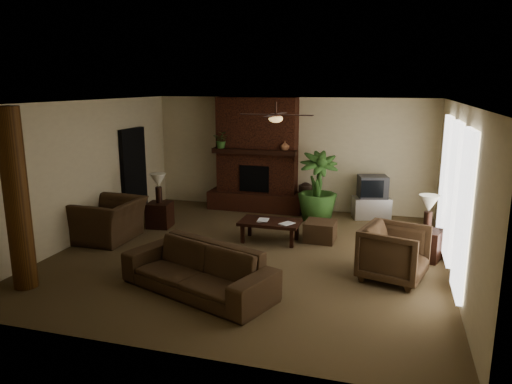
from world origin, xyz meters
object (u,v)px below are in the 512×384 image
(armchair_left, at_px, (109,213))
(sofa, at_px, (198,262))
(floor_plant, at_px, (317,202))
(coffee_table, at_px, (270,224))
(floor_vase, at_px, (305,196))
(lamp_right, at_px, (429,206))
(armchair_right, at_px, (394,251))
(ottoman, at_px, (320,231))
(lamp_left, at_px, (158,182))
(tv_stand, at_px, (371,208))
(side_table_left, at_px, (160,215))
(side_table_right, at_px, (426,244))
(log_column, at_px, (17,200))

(armchair_left, bearing_deg, sofa, 56.80)
(floor_plant, bearing_deg, coffee_table, -110.89)
(floor_vase, height_order, lamp_right, lamp_right)
(armchair_right, bearing_deg, lamp_right, -11.33)
(ottoman, distance_m, floor_vase, 2.14)
(lamp_right, bearing_deg, lamp_left, 174.44)
(sofa, xyz_separation_m, armchair_right, (2.86, 1.31, 0.01))
(tv_stand, relative_size, floor_vase, 1.10)
(ottoman, distance_m, side_table_left, 3.57)
(floor_plant, bearing_deg, armchair_right, -60.50)
(coffee_table, bearing_deg, side_table_left, 173.46)
(lamp_right, bearing_deg, armchair_left, -174.46)
(tv_stand, distance_m, side_table_left, 4.93)
(side_table_right, bearing_deg, floor_vase, 136.72)
(tv_stand, bearing_deg, floor_plant, -170.06)
(sofa, xyz_separation_m, side_table_right, (3.42, 2.44, -0.21))
(log_column, xyz_separation_m, armchair_right, (5.53, 1.90, -0.91))
(lamp_left, distance_m, side_table_right, 5.66)
(log_column, height_order, coffee_table, log_column)
(log_column, bearing_deg, side_table_right, 26.41)
(floor_plant, relative_size, side_table_right, 2.92)
(floor_vase, relative_size, lamp_right, 1.18)
(sofa, height_order, floor_plant, sofa)
(floor_vase, distance_m, floor_plant, 0.70)
(sofa, relative_size, lamp_left, 3.78)
(lamp_right, bearing_deg, tv_stand, 112.93)
(side_table_left, bearing_deg, lamp_left, 118.10)
(coffee_table, relative_size, floor_plant, 0.75)
(armchair_left, xyz_separation_m, side_table_left, (0.55, 1.10, -0.29))
(side_table_right, bearing_deg, tv_stand, 113.51)
(armchair_right, distance_m, tv_stand, 3.70)
(side_table_left, xyz_separation_m, lamp_left, (-0.02, 0.03, 0.73))
(side_table_left, bearing_deg, sofa, -53.48)
(tv_stand, relative_size, lamp_left, 1.31)
(sofa, bearing_deg, lamp_right, 55.82)
(tv_stand, relative_size, floor_plant, 0.53)
(armchair_right, relative_size, tv_stand, 1.16)
(armchair_left, xyz_separation_m, tv_stand, (5.03, 3.16, -0.31))
(armchair_right, height_order, coffee_table, armchair_right)
(sofa, distance_m, lamp_right, 4.20)
(sofa, height_order, lamp_right, lamp_right)
(floor_plant, distance_m, side_table_left, 3.60)
(armchair_left, bearing_deg, side_table_left, 154.12)
(coffee_table, height_order, lamp_left, lamp_left)
(side_table_right, bearing_deg, log_column, -153.59)
(tv_stand, height_order, side_table_right, side_table_right)
(lamp_right, bearing_deg, log_column, -153.85)
(sofa, height_order, side_table_right, sofa)
(coffee_table, relative_size, ottoman, 2.00)
(sofa, relative_size, lamp_right, 3.78)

